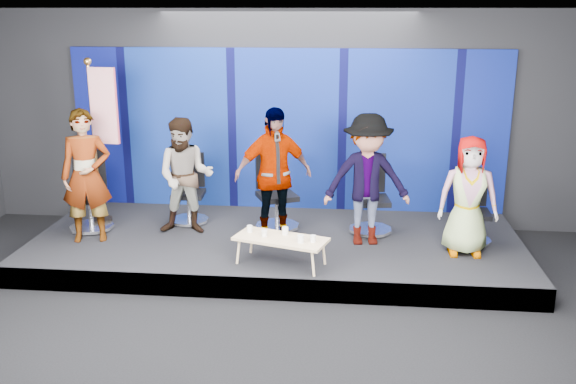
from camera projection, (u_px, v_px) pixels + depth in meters
name	position (u px, v px, depth m)	size (l,w,h in m)	color
ground	(251.00, 340.00, 7.03)	(10.00, 10.00, 0.00)	black
room_walls	(247.00, 121.00, 6.35)	(10.02, 8.02, 3.51)	black
riser	(277.00, 246.00, 9.37)	(7.00, 3.00, 0.30)	black
backdrop	(287.00, 130.00, 10.36)	(7.00, 0.08, 2.60)	#070854
chair_a	(90.00, 204.00, 9.58)	(0.81, 0.81, 1.16)	silver
panelist_a	(86.00, 176.00, 8.96)	(0.69, 0.45, 1.89)	black
chair_b	(189.00, 200.00, 9.91)	(0.63, 0.63, 1.06)	silver
panelist_b	(186.00, 176.00, 9.28)	(0.83, 0.65, 1.71)	black
chair_c	(276.00, 203.00, 9.62)	(0.88, 0.88, 1.18)	silver
panelist_c	(273.00, 175.00, 8.97)	(1.12, 0.47, 1.91)	black
chair_d	(370.00, 207.00, 9.47)	(0.71, 0.71, 1.14)	silver
panelist_d	(367.00, 180.00, 8.84)	(1.19, 0.68, 1.84)	black
chair_e	(472.00, 219.00, 9.06)	(0.57, 0.57, 1.00)	silver
panelist_e	(468.00, 196.00, 8.49)	(0.79, 0.51, 1.61)	black
coffee_table	(281.00, 240.00, 8.24)	(1.28, 0.83, 0.36)	tan
mug_a	(250.00, 229.00, 8.43)	(0.07, 0.07, 0.09)	silver
mug_b	(264.00, 233.00, 8.27)	(0.07, 0.07, 0.09)	silver
mug_c	(285.00, 231.00, 8.34)	(0.08, 0.08, 0.10)	silver
mug_d	(301.00, 239.00, 8.05)	(0.08, 0.08, 0.10)	silver
mug_e	(313.00, 239.00, 8.08)	(0.07, 0.07, 0.09)	silver
flag_stand	(102.00, 140.00, 9.44)	(0.58, 0.34, 2.52)	black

